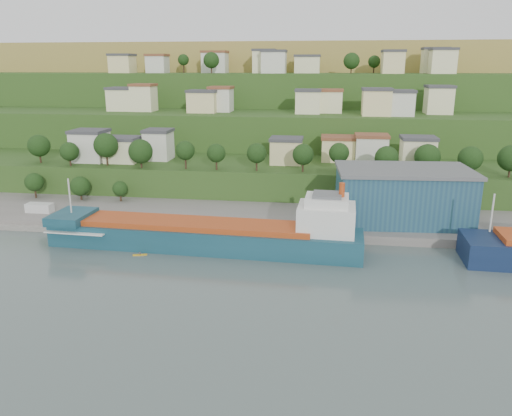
% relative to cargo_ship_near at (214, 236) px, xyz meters
% --- Properties ---
extents(ground, '(500.00, 500.00, 0.00)m').
position_rel_cargo_ship_near_xyz_m(ground, '(3.63, -8.11, -2.76)').
color(ground, '#4E5F5C').
rests_on(ground, ground).
extents(quay, '(220.00, 26.00, 4.00)m').
position_rel_cargo_ship_near_xyz_m(quay, '(23.63, 19.89, -2.76)').
color(quay, slate).
rests_on(quay, ground).
extents(pebble_beach, '(40.00, 18.00, 2.40)m').
position_rel_cargo_ship_near_xyz_m(pebble_beach, '(-51.37, 13.89, -2.76)').
color(pebble_beach, slate).
rests_on(pebble_beach, ground).
extents(hillside, '(360.00, 210.94, 96.00)m').
position_rel_cargo_ship_near_xyz_m(hillside, '(3.64, 160.57, -2.66)').
color(hillside, '#284719').
rests_on(hillside, ground).
extents(cargo_ship_near, '(67.53, 13.23, 17.26)m').
position_rel_cargo_ship_near_xyz_m(cargo_ship_near, '(0.00, 0.00, 0.00)').
color(cargo_ship_near, '#123946').
rests_on(cargo_ship_near, ground).
extents(warehouse, '(32.12, 20.90, 12.80)m').
position_rel_cargo_ship_near_xyz_m(warehouse, '(41.47, 19.63, 5.68)').
color(warehouse, navy).
rests_on(warehouse, quay).
extents(caravan, '(6.60, 2.78, 3.08)m').
position_rel_cargo_ship_near_xyz_m(caravan, '(-48.44, 14.30, -0.02)').
color(caravan, silver).
rests_on(caravan, pebble_beach).
extents(dinghy, '(4.66, 2.55, 0.88)m').
position_rel_cargo_ship_near_xyz_m(dinghy, '(-40.82, 9.64, -1.12)').
color(dinghy, silver).
rests_on(dinghy, pebble_beach).
extents(kayak_orange, '(2.95, 0.57, 0.73)m').
position_rel_cargo_ship_near_xyz_m(kayak_orange, '(3.09, -4.57, -2.54)').
color(kayak_orange, '#CA4412').
rests_on(kayak_orange, ground).
extents(kayak_yellow, '(2.93, 1.30, 0.73)m').
position_rel_cargo_ship_near_xyz_m(kayak_yellow, '(-14.35, -6.16, -2.54)').
color(kayak_yellow, gold).
rests_on(kayak_yellow, ground).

